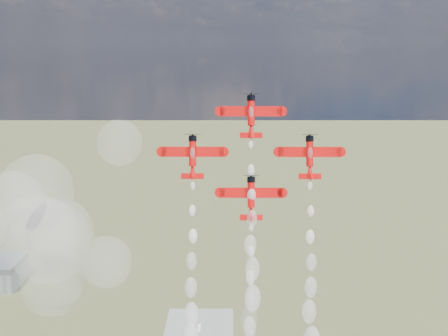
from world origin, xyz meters
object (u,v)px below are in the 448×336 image
Objects in this scene: plane_left at (193,156)px; plane_slot at (251,197)px; plane_lead at (251,115)px; plane_right at (310,156)px.

plane_left is 1.00× the size of plane_slot.
plane_slot is at bearing -90.00° from plane_lead.
plane_left reaches higher than plane_slot.
plane_lead is 1.00× the size of plane_left.
plane_right is 15.83m from plane_slot.
plane_lead is at bearing 90.00° from plane_slot.
plane_right is 1.00× the size of plane_slot.
plane_lead is 15.83m from plane_left.
plane_left and plane_right have the same top height.
plane_lead reaches higher than plane_right.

